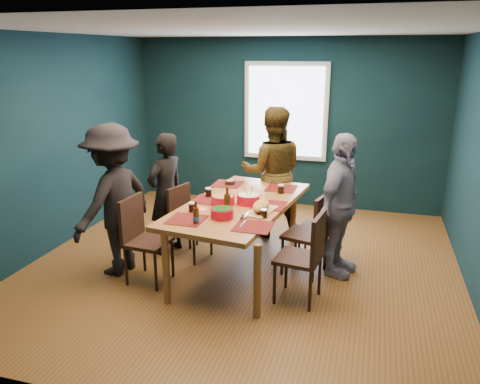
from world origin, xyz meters
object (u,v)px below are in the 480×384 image
object	(u,v)px
chair_left_far	(181,204)
bowl_dumpling	(248,199)
chair_right_far	(323,222)
dining_table	(239,209)
cutting_board	(261,207)
person_right	(340,206)
chair_right_near	(307,251)
bowl_salad	(223,200)
person_back	(272,172)
person_far_left	(166,194)
chair_left_mid	(186,216)
person_near_left	(113,200)
bowl_herbs	(222,213)
chair_right_mid	(313,228)
chair_left_near	(141,233)

from	to	relation	value
chair_left_far	bowl_dumpling	size ratio (longest dim) A/B	3.38
chair_right_far	bowl_dumpling	size ratio (longest dim) A/B	3.30
dining_table	cutting_board	size ratio (longest dim) A/B	3.94
person_right	dining_table	bearing A→B (deg)	114.51
dining_table	chair_right_near	world-z (taller)	chair_right_near
chair_right_far	bowl_salad	distance (m)	1.29
person_back	bowl_dumpling	world-z (taller)	person_back
bowl_dumpling	chair_right_near	bearing A→B (deg)	-35.50
chair_left_far	person_far_left	bearing A→B (deg)	-99.34
chair_left_mid	chair_right_far	world-z (taller)	chair_left_mid
person_near_left	bowl_herbs	distance (m)	1.32
dining_table	chair_right_mid	xyz separation A→B (m)	(0.85, 0.07, -0.18)
chair_left_far	person_right	size ratio (longest dim) A/B	0.53
chair_left_near	bowl_salad	distance (m)	0.98
person_right	bowl_herbs	bearing A→B (deg)	137.31
chair_left_near	chair_right_near	world-z (taller)	chair_left_near
chair_left_mid	bowl_dumpling	world-z (taller)	bowl_dumpling
chair_right_near	chair_left_far	bearing A→B (deg)	155.58
chair_left_mid	chair_left_near	distance (m)	0.78
chair_left_far	person_near_left	distance (m)	1.20
chair_right_mid	person_right	world-z (taller)	person_right
chair_left_mid	bowl_salad	size ratio (longest dim) A/B	3.39
chair_left_far	person_far_left	xyz separation A→B (m)	(-0.01, -0.41, 0.26)
person_right	chair_left_mid	bearing A→B (deg)	105.91
person_right	chair_right_far	bearing A→B (deg)	48.29
bowl_salad	chair_left_mid	bearing A→B (deg)	154.04
chair_left_near	person_far_left	xyz separation A→B (m)	(-0.06, 0.80, 0.21)
bowl_herbs	person_right	bearing A→B (deg)	32.10
chair_right_near	person_right	bearing A→B (deg)	79.15
person_back	bowl_salad	world-z (taller)	person_back
chair_right_mid	bowl_salad	distance (m)	1.06
chair_right_mid	person_back	bearing A→B (deg)	136.80
person_near_left	cutting_board	distance (m)	1.67
bowl_herbs	chair_left_mid	bearing A→B (deg)	135.54
chair_right_far	bowl_herbs	xyz separation A→B (m)	(-0.95, -1.03, 0.37)
chair_left_mid	chair_right_far	xyz separation A→B (m)	(1.66, 0.33, -0.02)
bowl_herbs	chair_right_mid	bearing A→B (deg)	35.03
chair_right_far	chair_right_near	distance (m)	1.05
chair_right_mid	person_right	distance (m)	0.39
dining_table	person_near_left	xyz separation A→B (m)	(-1.34, -0.46, 0.13)
bowl_dumpling	chair_right_far	bearing A→B (deg)	31.39
person_near_left	chair_right_near	bearing A→B (deg)	100.16
person_far_left	dining_table	bearing A→B (deg)	98.21
bowl_herbs	bowl_dumpling	bearing A→B (deg)	75.84
chair_right_far	person_right	size ratio (longest dim) A/B	0.52
bowl_dumpling	cutting_board	bearing A→B (deg)	-49.30
bowl_salad	bowl_dumpling	size ratio (longest dim) A/B	1.02
person_far_left	chair_right_near	bearing A→B (deg)	88.19
chair_left_near	person_far_left	bearing A→B (deg)	98.35
chair_right_mid	bowl_herbs	size ratio (longest dim) A/B	3.98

